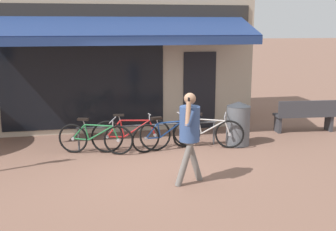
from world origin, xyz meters
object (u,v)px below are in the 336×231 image
bicycle_green (95,138)px  bicycle_silver (208,132)px  bicycle_blue (166,135)px  pedestrian_adult (190,128)px  litter_bin (238,123)px  park_bench (305,115)px  bicycle_red (131,135)px

bicycle_green → bicycle_silver: (2.58, 0.01, 0.00)m
bicycle_blue → pedestrian_adult: pedestrian_adult is taller
bicycle_blue → litter_bin: (1.76, 0.11, 0.16)m
bicycle_green → park_bench: size_ratio=1.00×
park_bench → litter_bin: bearing=-155.0°
pedestrian_adult → bicycle_red: bearing=-70.5°
pedestrian_adult → litter_bin: size_ratio=1.59×
bicycle_silver → pedestrian_adult: size_ratio=0.95×
bicycle_red → bicycle_silver: 1.78m
bicycle_green → bicycle_blue: (1.59, -0.04, 0.00)m
bicycle_red → park_bench: bearing=13.6°
bicycle_red → bicycle_silver: size_ratio=1.14×
bicycle_green → bicycle_silver: size_ratio=1.03×
bicycle_red → park_bench: 4.82m
bicycle_red → pedestrian_adult: bearing=-66.2°
pedestrian_adult → litter_bin: bearing=-129.2°
bicycle_green → litter_bin: size_ratio=1.55×
bicycle_red → litter_bin: litter_bin is taller
bicycle_silver → bicycle_red: bearing=-158.2°
pedestrian_adult → bicycle_green: bearing=-53.5°
bicycle_green → bicycle_red: 0.80m
bicycle_blue → park_bench: park_bench is taller
bicycle_green → pedestrian_adult: bearing=-34.0°
litter_bin → bicycle_silver: bearing=-176.2°
pedestrian_adult → park_bench: (3.96, 3.00, -0.55)m
bicycle_silver → pedestrian_adult: 2.44m
bicycle_blue → pedestrian_adult: bearing=-104.2°
pedestrian_adult → bicycle_silver: bearing=-115.3°
litter_bin → pedestrian_adult: bearing=-128.8°
bicycle_green → litter_bin: litter_bin is taller
bicycle_red → park_bench: (4.75, 0.83, 0.08)m
pedestrian_adult → litter_bin: (1.76, 2.19, -0.49)m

